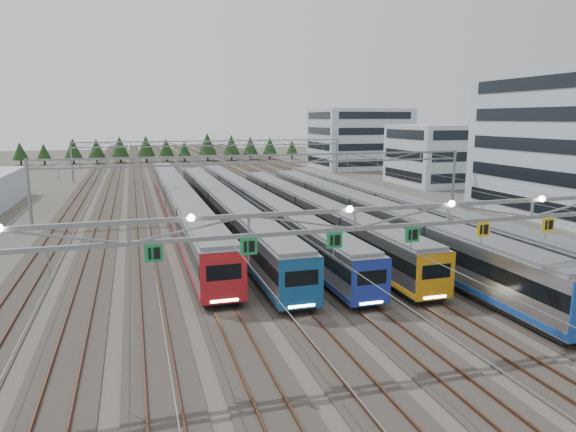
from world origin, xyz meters
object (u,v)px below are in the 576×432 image
object	(u,v)px
gantry_near	(449,218)
gantry_mid	(267,166)
depot_bldg_mid	(436,155)
gantry_far	(214,148)
depot_bldg_north	(359,139)
train_b	(221,207)
train_d	(307,211)
train_e	(363,215)
train_f	(386,209)
train_a	(178,200)
train_c	(252,202)

from	to	relation	value
gantry_near	gantry_mid	xyz separation A→B (m)	(0.05, 40.12, -0.70)
gantry_near	depot_bldg_mid	world-z (taller)	depot_bldg_mid
gantry_far	depot_bldg_north	bearing A→B (deg)	17.32
train_b	train_d	xyz separation A→B (m)	(9.00, -5.28, -0.06)
train_e	gantry_near	size ratio (longest dim) A/B	1.03
train_e	gantry_near	xyz separation A→B (m)	(-6.80, -25.37, 4.80)
train_d	gantry_near	bearing A→B (deg)	-94.31
train_e	gantry_mid	xyz separation A→B (m)	(-6.75, 14.75, 4.11)
gantry_near	depot_bldg_mid	size ratio (longest dim) A/B	3.52
train_f	depot_bldg_mid	size ratio (longest dim) A/B	4.05
train_a	train_f	xyz separation A→B (m)	(22.50, -12.93, -0.06)
gantry_near	train_a	bearing A→B (deg)	105.08
train_c	train_e	xyz separation A→B (m)	(9.00, -13.44, 0.23)
depot_bldg_north	train_e	bearing A→B (deg)	-114.20
gantry_far	depot_bldg_mid	bearing A→B (deg)	-30.58
train_a	depot_bldg_mid	size ratio (longest dim) A/B	4.26
train_a	gantry_far	xyz separation A→B (m)	(11.25, 43.54, 4.11)
gantry_near	gantry_far	distance (m)	85.12
train_a	depot_bldg_north	distance (m)	75.26
depot_bldg_mid	train_c	bearing A→B (deg)	-150.61
train_c	train_f	world-z (taller)	train_f
gantry_mid	depot_bldg_north	xyz separation A→B (m)	(39.08, 57.19, 1.04)
train_f	gantry_far	size ratio (longest dim) A/B	1.15
train_c	train_f	distance (m)	16.90
train_f	gantry_near	size ratio (longest dim) A/B	1.15
depot_bldg_mid	train_d	bearing A→B (deg)	-139.34
train_f	gantry_mid	bearing A→B (deg)	134.45
train_c	gantry_near	world-z (taller)	gantry_near
gantry_far	gantry_near	bearing A→B (deg)	-90.03
gantry_near	depot_bldg_north	bearing A→B (deg)	68.10
gantry_mid	depot_bldg_mid	xyz separation A→B (m)	(39.03, 21.93, -0.75)
train_b	gantry_near	world-z (taller)	gantry_near
depot_bldg_north	gantry_mid	bearing A→B (deg)	-124.35
train_d	train_f	bearing A→B (deg)	-11.43
train_b	train_d	distance (m)	10.43
train_b	gantry_near	distance (m)	36.70
train_c	depot_bldg_north	size ratio (longest dim) A/B	3.11
train_e	train_f	bearing A→B (deg)	36.08
gantry_mid	gantry_far	distance (m)	45.00
depot_bldg_mid	depot_bldg_north	world-z (taller)	depot_bldg_north
train_d	gantry_far	distance (m)	54.86
train_b	depot_bldg_mid	distance (m)	52.91
train_b	train_c	size ratio (longest dim) A/B	0.89
train_e	depot_bldg_north	distance (m)	79.03
train_b	train_e	distance (m)	17.03
train_b	gantry_mid	xyz separation A→B (m)	(6.75, 4.37, 4.20)
train_a	gantry_near	bearing A→B (deg)	-74.92
gantry_mid	depot_bldg_mid	size ratio (longest dim) A/B	3.52
gantry_near	gantry_mid	distance (m)	40.12
gantry_near	gantry_far	bearing A→B (deg)	89.97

